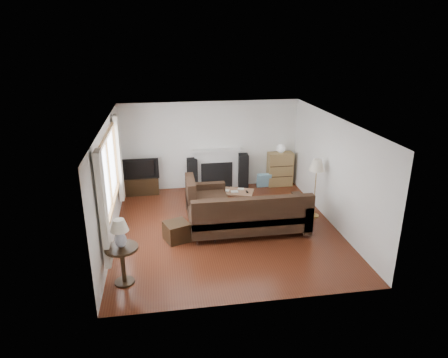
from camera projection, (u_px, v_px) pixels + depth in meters
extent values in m
cube|color=#512112|center=(226.00, 228.00, 9.20)|extent=(5.10, 5.60, 0.04)
cube|color=white|center=(226.00, 121.00, 8.35)|extent=(5.10, 5.60, 0.04)
cube|color=white|center=(210.00, 145.00, 11.33)|extent=(5.00, 0.04, 2.50)
cube|color=white|center=(255.00, 236.00, 6.22)|extent=(5.00, 0.04, 2.50)
cube|color=white|center=(109.00, 183.00, 8.41)|extent=(0.04, 5.50, 2.50)
cube|color=white|center=(334.00, 171.00, 9.14)|extent=(0.04, 5.50, 2.50)
cube|color=brown|center=(109.00, 173.00, 8.13)|extent=(0.12, 2.74, 1.54)
cube|color=silver|center=(103.00, 210.00, 6.77)|extent=(0.10, 0.35, 2.10)
cube|color=silver|center=(119.00, 158.00, 9.60)|extent=(0.10, 0.35, 2.10)
cube|color=white|center=(216.00, 169.00, 11.48)|extent=(1.40, 0.26, 1.15)
cube|color=black|center=(141.00, 185.00, 11.15)|extent=(0.96, 0.43, 0.48)
imported|color=black|center=(141.00, 167.00, 10.97)|extent=(0.99, 0.13, 0.57)
cube|color=black|center=(192.00, 174.00, 11.33)|extent=(0.29, 0.33, 0.93)
cube|color=black|center=(243.00, 171.00, 11.53)|extent=(0.29, 0.34, 0.99)
cube|color=olive|center=(280.00, 169.00, 11.68)|extent=(0.72, 0.34, 0.99)
sphere|color=white|center=(281.00, 149.00, 11.47)|extent=(0.24, 0.24, 0.24)
cube|color=black|center=(249.00, 213.00, 8.88)|extent=(2.86, 2.09, 0.92)
cube|color=#8E6244|center=(234.00, 198.00, 10.42)|extent=(1.12, 0.85, 0.39)
cube|color=black|center=(177.00, 231.00, 8.61)|extent=(0.62, 0.62, 0.41)
cube|color=#B2873D|center=(315.00, 188.00, 9.58)|extent=(0.39, 0.39, 1.45)
cube|color=black|center=(123.00, 265.00, 7.06)|extent=(0.58, 0.58, 0.73)
cube|color=silver|center=(120.00, 234.00, 6.85)|extent=(0.32, 0.32, 0.52)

